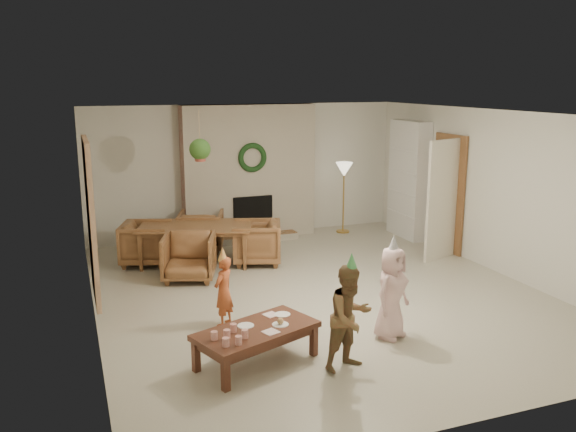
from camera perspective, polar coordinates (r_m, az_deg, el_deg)
name	(u,v)px	position (r m, az deg, el deg)	size (l,w,h in m)	color
floor	(318,293)	(8.51, 2.86, -7.31)	(7.00, 7.00, 0.00)	#B7B29E
ceiling	(320,114)	(8.00, 3.06, 9.73)	(7.00, 7.00, 0.00)	white
wall_back	(246,171)	(11.42, -4.03, 4.35)	(7.00, 7.00, 0.00)	silver
wall_front	(485,288)	(5.26, 18.32, -6.50)	(7.00, 7.00, 0.00)	silver
wall_left	(88,224)	(7.53, -18.52, -0.75)	(7.00, 7.00, 0.00)	silver
wall_right	(498,192)	(9.74, 19.40, 2.16)	(7.00, 7.00, 0.00)	silver
fireplace_mass	(249,172)	(11.23, -3.74, 4.21)	(2.50, 0.40, 2.50)	#5D1B18
fireplace_hearth	(255,238)	(11.14, -3.13, -2.11)	(1.60, 0.30, 0.12)	brown
fireplace_firebox	(252,216)	(11.21, -3.42, 0.03)	(0.75, 0.12, 0.75)	black
fireplace_wreath	(252,158)	(10.97, -3.41, 5.59)	(0.54, 0.54, 0.10)	#143616
floor_lamp_base	(343,231)	(11.85, 5.26, -1.46)	(0.26, 0.26, 0.03)	gold
floor_lamp_post	(343,200)	(11.71, 5.32, 1.53)	(0.03, 0.03, 1.24)	gold
floor_lamp_shade	(344,170)	(11.61, 5.38, 4.44)	(0.33, 0.33, 0.28)	beige
bookshelf_carcass	(409,180)	(11.51, 11.45, 3.43)	(0.30, 1.00, 2.20)	white
bookshelf_shelf_a	(406,213)	(11.62, 11.23, 0.27)	(0.30, 0.92, 0.03)	white
bookshelf_shelf_b	(407,193)	(11.54, 11.31, 2.20)	(0.30, 0.92, 0.03)	white
bookshelf_shelf_c	(408,172)	(11.47, 11.40, 4.17)	(0.30, 0.92, 0.03)	white
bookshelf_shelf_d	(409,150)	(11.42, 11.49, 6.15)	(0.30, 0.92, 0.03)	white
books_row_lower	(410,208)	(11.45, 11.56, 0.79)	(0.20, 0.40, 0.24)	#9C321C
books_row_mid	(405,185)	(11.55, 11.13, 2.92)	(0.20, 0.44, 0.24)	#255B89
books_row_upper	(410,166)	(11.36, 11.61, 4.74)	(0.20, 0.36, 0.22)	#B18A26
door_frame	(448,193)	(10.68, 15.07, 2.10)	(0.05, 0.86, 2.04)	brown
door_leaf	(443,200)	(10.17, 14.55, 1.48)	(0.05, 0.80, 2.00)	beige
curtain_panel	(91,220)	(7.72, -18.29, -0.40)	(0.06, 1.20, 2.00)	#CFB592
dining_table	(196,245)	(9.83, -8.82, -2.74)	(1.81, 1.01, 0.64)	brown
dining_chair_near	(189,257)	(9.06, -9.42, -3.88)	(0.75, 0.77, 0.70)	brown
dining_chair_far	(201,231)	(10.58, -8.31, -1.41)	(0.75, 0.77, 0.70)	brown
dining_chair_left	(146,243)	(9.95, -13.37, -2.55)	(0.75, 0.77, 0.70)	brown
dining_chair_right	(257,242)	(9.75, -3.02, -2.53)	(0.75, 0.77, 0.70)	brown
hanging_plant_cord	(199,134)	(9.07, -8.46, 7.76)	(0.01, 0.01, 0.70)	tan
hanging_plant_pot	(200,157)	(9.10, -8.38, 5.57)	(0.16, 0.16, 0.12)	brown
hanging_plant_foliage	(200,149)	(9.09, -8.41, 6.32)	(0.32, 0.32, 0.32)	#264D19
coffee_table_top	(256,331)	(6.38, -3.04, -10.89)	(1.29, 0.64, 0.06)	#542B1C
coffee_table_apron	(256,337)	(6.41, -3.04, -11.45)	(1.19, 0.54, 0.08)	#542B1C
coffee_leg_fl	(226,375)	(5.96, -5.97, -14.84)	(0.07, 0.07, 0.34)	#542B1C
coffee_leg_fr	(314,341)	(6.63, 2.47, -11.81)	(0.07, 0.07, 0.34)	#542B1C
coffee_leg_bl	(196,356)	(6.36, -8.78, -13.09)	(0.07, 0.07, 0.34)	#542B1C
coffee_leg_br	(282,326)	(6.99, -0.54, -10.46)	(0.07, 0.07, 0.34)	#542B1C
cup_a	(226,342)	(5.97, -5.97, -11.88)	(0.07, 0.07, 0.09)	white
cup_b	(214,336)	(6.12, -7.06, -11.27)	(0.07, 0.07, 0.09)	white
cup_c	(239,340)	(6.00, -4.74, -11.74)	(0.07, 0.07, 0.09)	white
cup_d	(227,334)	(6.15, -5.86, -11.14)	(0.07, 0.07, 0.09)	white
cup_e	(245,334)	(6.13, -4.13, -11.16)	(0.07, 0.07, 0.09)	white
cup_f	(233,328)	(6.28, -5.24, -10.59)	(0.07, 0.07, 0.09)	white
plate_a	(246,326)	(6.43, -4.06, -10.40)	(0.18, 0.18, 0.01)	white
plate_b	(280,324)	(6.44, -0.73, -10.31)	(0.18, 0.18, 0.01)	white
plate_c	(282,314)	(6.70, -0.54, -9.37)	(0.18, 0.18, 0.01)	white
food_scoop	(280,321)	(6.43, -0.73, -9.99)	(0.07, 0.07, 0.07)	tan
napkin_left	(271,332)	(6.27, -1.66, -11.00)	(0.15, 0.15, 0.01)	#F7B6B9
napkin_right	(271,315)	(6.70, -1.64, -9.39)	(0.15, 0.15, 0.01)	#F7B6B9
child_red	(224,291)	(7.32, -6.17, -7.17)	(0.32, 0.21, 0.87)	#B24D26
party_hat_red	(223,254)	(7.17, -6.26, -3.61)	(0.12, 0.12, 0.17)	#E7DD4D
child_plaid	(350,317)	(6.23, 5.96, -9.62)	(0.54, 0.42, 1.12)	#933828
party_hat_plaid	(352,261)	(6.03, 6.09, -4.34)	(0.13, 0.13, 0.18)	#49AA59
child_pink	(392,293)	(7.03, 9.87, -7.22)	(0.53, 0.35, 1.09)	#F8C7C6
party_hat_pink	(394,243)	(6.85, 10.06, -2.60)	(0.14, 0.14, 0.20)	#AEAFB5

